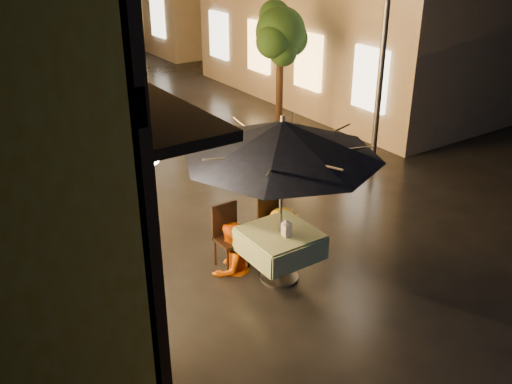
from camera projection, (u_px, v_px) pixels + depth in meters
ground at (324, 251)px, 8.96m from camera, size 90.00×90.00×0.00m
street_tree at (281, 35)px, 12.52m from camera, size 1.43×1.20×3.15m
streetlamp_near at (385, 25)px, 10.73m from camera, size 0.36×0.36×4.23m
cafe_table at (280, 243)px, 8.02m from camera, size 0.99×0.99×0.78m
patio_umbrella at (282, 139)px, 7.35m from camera, size 2.69×2.69×2.46m
cafe_chair_left at (228, 233)px, 8.39m from camera, size 0.42×0.42×0.97m
cafe_chair_right at (272, 218)px, 8.79m from camera, size 0.42×0.42×0.97m
table_lantern at (287, 227)px, 7.77m from camera, size 0.16×0.16×0.25m
person_orange at (230, 226)px, 8.16m from camera, size 0.85×0.74×1.48m
person_yellow at (283, 211)px, 8.59m from camera, size 0.97×0.57×1.48m
bicycle_0 at (95, 177)px, 10.46m from camera, size 1.72×0.71×0.88m
bicycle_1 at (70, 166)px, 10.90m from camera, size 1.49×0.45×0.89m
bicycle_2 at (73, 155)px, 11.42m from camera, size 1.82×1.01×0.91m
bicycle_3 at (50, 136)px, 12.34m from camera, size 1.63×0.99×0.95m
bicycle_4 at (29, 123)px, 13.20m from camera, size 1.77×0.66×0.92m
bicycle_5 at (18, 108)px, 14.35m from camera, size 1.52×1.00×0.89m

